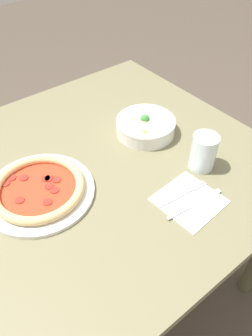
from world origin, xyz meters
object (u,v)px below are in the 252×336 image
pizza (39,190)px  bowl (146,125)px  fork (182,195)px  knife (192,205)px  glass (203,152)px

pizza → bowl: 0.43m
pizza → fork: bearing=50.8°
bowl → knife: size_ratio=1.07×
fork → knife: size_ratio=0.89×
pizza → fork: pizza is taller
fork → knife: 0.05m
fork → glass: (-0.05, 0.14, 0.05)m
bowl → fork: (0.29, -0.11, -0.03)m
fork → glass: bearing=26.8°
bowl → knife: bowl is taller
bowl → glass: size_ratio=1.78×
pizza → glass: (0.21, 0.45, 0.04)m
pizza → glass: glass is taller
bowl → glass: (0.24, 0.03, 0.03)m
knife → glass: glass is taller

